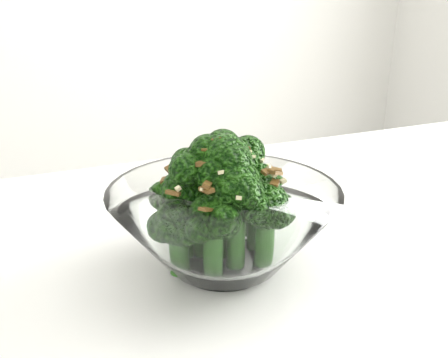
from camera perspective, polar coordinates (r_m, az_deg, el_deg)
name	(u,v)px	position (r m, az deg, el deg)	size (l,w,h in m)	color
table	(317,322)	(0.56, 10.63, -15.72)	(1.23, 0.85, 0.75)	white
broccoli_dish	(224,217)	(0.49, -0.05, -4.41)	(0.23, 0.23, 0.14)	white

